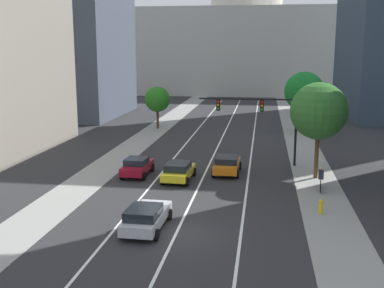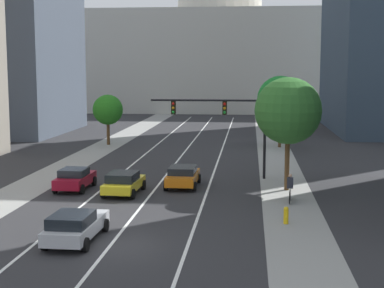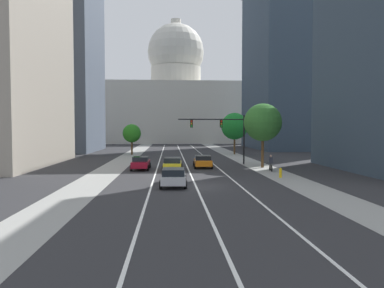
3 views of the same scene
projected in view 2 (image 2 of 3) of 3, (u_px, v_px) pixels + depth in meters
name	position (u px, v px, depth m)	size (l,w,h in m)	color
ground_plane	(195.00, 139.00, 65.84)	(400.00, 400.00, 0.00)	#2B2B2D
sidewalk_left	(109.00, 144.00, 61.76)	(3.27, 130.00, 0.01)	gray
sidewalk_right	(273.00, 146.00, 60.05)	(3.27, 130.00, 0.01)	gray
lane_stripe_left	(139.00, 159.00, 51.38)	(0.16, 90.00, 0.01)	white
lane_stripe_center	(178.00, 160.00, 51.04)	(0.16, 90.00, 0.01)	white
lane_stripe_right	(218.00, 160.00, 50.69)	(0.16, 90.00, 0.01)	white
capitol_building	(219.00, 40.00, 114.23)	(48.91, 29.85, 40.06)	beige
car_crimson	(75.00, 178.00, 38.38)	(2.03, 4.11, 1.44)	maroon
car_silver	(75.00, 226.00, 26.86)	(2.17, 4.77, 1.44)	#B2B5BA
car_yellow	(124.00, 182.00, 37.06)	(2.24, 4.32, 1.42)	yellow
car_orange	(183.00, 176.00, 39.33)	(2.17, 4.22, 1.41)	orange
traffic_signal_mast	(227.00, 117.00, 41.99)	(8.38, 0.39, 6.18)	black
fire_hydrant	(286.00, 215.00, 29.95)	(0.26, 0.35, 0.91)	yellow
cyclist	(290.00, 188.00, 34.80)	(0.39, 1.70, 1.72)	black
street_tree_near_right	(280.00, 99.00, 58.58)	(4.68, 4.68, 7.25)	#51381E
street_tree_near_left	(108.00, 110.00, 60.70)	(3.15, 3.15, 5.27)	#51381E
street_tree_mid_right	(288.00, 111.00, 37.72)	(4.36, 4.36, 7.42)	#51381E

